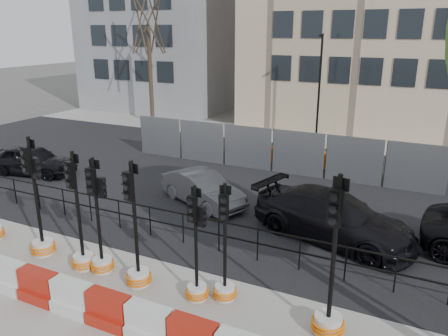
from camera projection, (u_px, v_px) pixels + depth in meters
The scene contains 20 objects.
ground at pixel (162, 262), 12.21m from camera, with size 120.00×120.00×0.00m, color #51514C.
sidewalk_near at pixel (86, 323), 9.63m from camera, with size 40.00×6.00×0.02m, color gray.
road at pixel (255, 185), 18.21m from camera, with size 40.00×14.00×0.03m, color black.
sidewalk_far at pixel (312, 139), 25.93m from camera, with size 40.00×4.00×0.02m, color gray.
building_grey at pixel (164, 19), 34.75m from camera, with size 11.00×9.06×14.00m.
kerb_railing at pixel (183, 223), 13.03m from camera, with size 18.00×0.04×1.00m.
heras_fencing at pixel (277, 153), 20.41m from camera, with size 14.33×1.72×2.00m.
lamp_post_far at pixel (319, 86), 23.88m from camera, with size 0.12×0.56×6.00m.
tree_bare_far at pixel (148, 22), 28.05m from camera, with size 2.00×2.00×9.00m.
barrier_row at pixel (91, 305), 9.70m from camera, with size 16.75×0.50×0.80m.
traffic_signal_b at pixel (40, 228), 12.34m from camera, with size 0.69×0.69×3.50m.
traffic_signal_c at pixel (82, 246), 11.66m from camera, with size 0.65×0.65×3.31m.
traffic_signal_d at pixel (101, 246), 11.48m from camera, with size 0.63×0.63×3.19m.
traffic_signal_e at pixel (137, 261), 10.89m from camera, with size 0.65×0.65×3.30m.
traffic_signal_f at pixel (197, 274), 10.31m from camera, with size 0.57×0.57×2.91m.
traffic_signal_g at pixel (225, 276), 10.34m from camera, with size 0.58×0.58×2.96m.
traffic_signal_h at pixel (329, 304), 9.09m from camera, with size 0.71×0.71×3.60m.
car_a at pixel (32, 160), 19.36m from camera, with size 4.13×2.32×1.33m, color black.
car_b at pixel (203, 189), 16.05m from camera, with size 3.89×2.66×1.21m, color #535459.
car_c at pixel (333, 217), 13.31m from camera, with size 5.44×3.35×1.47m, color black.
Camera 1 is at (6.29, -9.00, 6.20)m, focal length 35.00 mm.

